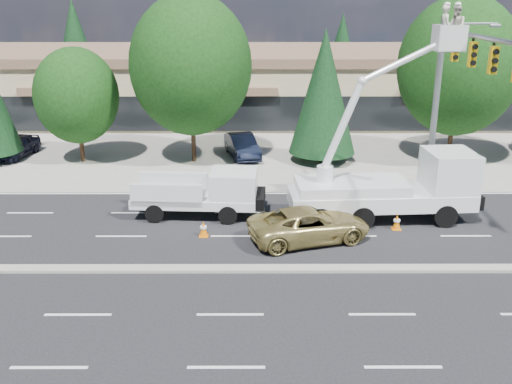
{
  "coord_description": "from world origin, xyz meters",
  "views": [
    {
      "loc": [
        0.81,
        -19.53,
        9.97
      ],
      "look_at": [
        0.86,
        2.17,
        2.4
      ],
      "focal_mm": 40.0,
      "sensor_mm": 36.0,
      "label": 1
    }
  ],
  "objects_px": {
    "utility_pickup": "(204,197)",
    "minivan": "(309,225)",
    "bucket_truck": "(399,176)",
    "signal_mast": "(453,83)"
  },
  "relations": [
    {
      "from": "utility_pickup",
      "to": "minivan",
      "type": "distance_m",
      "value": 5.52
    },
    {
      "from": "minivan",
      "to": "bucket_truck",
      "type": "bearing_deg",
      "value": -76.78
    },
    {
      "from": "signal_mast",
      "to": "bucket_truck",
      "type": "xyz_separation_m",
      "value": [
        -2.61,
        -1.75,
        -3.97
      ]
    },
    {
      "from": "utility_pickup",
      "to": "bucket_truck",
      "type": "bearing_deg",
      "value": 0.86
    },
    {
      "from": "utility_pickup",
      "to": "bucket_truck",
      "type": "relative_size",
      "value": 0.61
    },
    {
      "from": "signal_mast",
      "to": "bucket_truck",
      "type": "height_order",
      "value": "bucket_truck"
    },
    {
      "from": "bucket_truck",
      "to": "minivan",
      "type": "relative_size",
      "value": 1.87
    },
    {
      "from": "bucket_truck",
      "to": "utility_pickup",
      "type": "bearing_deg",
      "value": 173.92
    },
    {
      "from": "utility_pickup",
      "to": "bucket_truck",
      "type": "height_order",
      "value": "bucket_truck"
    },
    {
      "from": "signal_mast",
      "to": "minivan",
      "type": "xyz_separation_m",
      "value": [
        -6.9,
        -4.24,
        -5.34
      ]
    }
  ]
}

